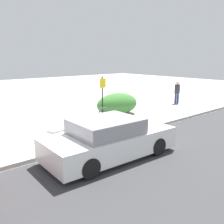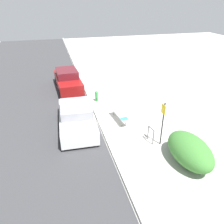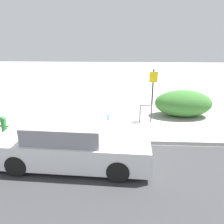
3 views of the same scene
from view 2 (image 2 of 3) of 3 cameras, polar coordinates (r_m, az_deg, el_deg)
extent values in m
plane|color=#ADAAA3|center=(12.95, -3.22, -2.81)|extent=(60.00, 60.00, 0.00)
cube|color=#38383A|center=(13.09, -25.92, -5.56)|extent=(60.00, 10.00, 0.01)
cube|color=#A8A8A3|center=(12.92, -3.22, -2.56)|extent=(60.00, 0.20, 0.13)
cylinder|color=gray|center=(13.52, 0.39, -0.29)|extent=(0.04, 0.04, 0.43)
cylinder|color=gray|center=(12.49, 2.58, -2.90)|extent=(0.04, 0.04, 0.43)
cylinder|color=gray|center=(13.60, 1.29, -0.12)|extent=(0.04, 0.04, 0.43)
cylinder|color=gray|center=(12.57, 3.53, -2.71)|extent=(0.04, 0.04, 0.43)
cube|color=silver|center=(12.91, 1.92, -0.43)|extent=(1.88, 0.60, 0.10)
cube|color=teal|center=(12.29, 3.28, -1.74)|extent=(0.40, 0.44, 0.01)
cylinder|color=#515156|center=(11.46, 9.41, -5.33)|extent=(0.05, 0.05, 0.80)
cylinder|color=#515156|center=(11.11, 10.73, -6.62)|extent=(0.05, 0.05, 0.80)
cylinder|color=#515156|center=(11.07, 10.23, -4.25)|extent=(0.55, 0.12, 0.05)
cylinder|color=black|center=(10.83, 13.03, -3.16)|extent=(0.06, 0.06, 2.30)
cube|color=yellow|center=(10.42, 13.31, 0.67)|extent=(0.36, 0.02, 0.46)
cylinder|color=#338C3F|center=(15.52, -4.04, 3.87)|extent=(0.20, 0.20, 0.60)
sphere|color=#338C3F|center=(15.37, -4.08, 5.08)|extent=(0.22, 0.22, 0.22)
cylinder|color=#338C3F|center=(15.62, -4.15, 4.27)|extent=(0.08, 0.07, 0.07)
cylinder|color=#338C3F|center=(15.37, -3.94, 3.87)|extent=(0.08, 0.07, 0.07)
ellipsoid|color=#3D7A33|center=(10.32, 19.63, -9.44)|extent=(2.68, 1.57, 1.25)
cylinder|color=black|center=(11.44, -4.22, -5.64)|extent=(0.61, 0.21, 0.60)
cylinder|color=black|center=(11.38, -12.87, -6.57)|extent=(0.61, 0.21, 0.60)
cylinder|color=black|center=(13.78, -5.99, 0.52)|extent=(0.61, 0.21, 0.60)
cylinder|color=black|center=(13.73, -13.13, -0.22)|extent=(0.61, 0.21, 0.60)
cube|color=white|center=(12.44, -9.16, -1.92)|extent=(4.48, 2.06, 0.71)
cube|color=gray|center=(12.32, -9.43, 0.82)|extent=(2.18, 1.77, 0.49)
cylinder|color=black|center=(16.94, -7.98, 5.79)|extent=(0.61, 0.22, 0.60)
cylinder|color=black|center=(16.75, -13.32, 5.03)|extent=(0.61, 0.22, 0.60)
cylinder|color=black|center=(19.47, -9.63, 8.65)|extent=(0.61, 0.22, 0.60)
cylinder|color=black|center=(19.31, -14.30, 8.00)|extent=(0.61, 0.22, 0.60)
cube|color=maroon|center=(18.02, -11.41, 7.66)|extent=(4.52, 1.99, 0.83)
cube|color=#59171F|center=(17.96, -11.70, 9.90)|extent=(2.21, 1.68, 0.58)
camera|label=1|loc=(16.94, -33.06, 12.14)|focal=40.00mm
camera|label=3|loc=(10.99, -40.75, 4.58)|focal=35.00mm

